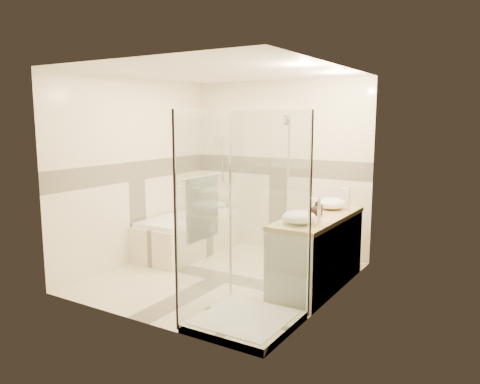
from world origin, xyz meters
The scene contains 12 objects.
room centered at (0.06, 0.01, 1.26)m, with size 2.82×3.02×2.52m.
bathtub centered at (-1.02, 0.65, 0.31)m, with size 0.75×1.70×0.56m.
vanity centered at (1.12, 0.30, 0.43)m, with size 0.58×1.62×0.85m.
shower_enclosure centered at (0.83, -0.97, 0.51)m, with size 0.96×0.93×2.04m.
vessel_sink_near centered at (1.10, 0.77, 0.92)m, with size 0.37×0.37×0.15m, color white.
vessel_sink_far centered at (1.10, -0.19, 0.92)m, with size 0.37×0.37×0.15m, color white.
faucet_near centered at (1.32, 0.77, 1.01)m, with size 0.12×0.03×0.28m.
faucet_far centered at (1.32, -0.19, 1.02)m, with size 0.12×0.03×0.30m.
amenity_bottle_a centered at (1.10, 0.35, 0.94)m, with size 0.08×0.08×0.18m, color black.
amenity_bottle_b centered at (1.10, 0.30, 0.93)m, with size 0.13×0.13×0.17m, color black.
folded_towels centered at (1.10, 0.96, 0.89)m, with size 0.13×0.22×0.07m, color white.
rolled_towel centered at (-0.99, 1.41, 0.60)m, with size 0.09×0.09×0.19m, color white.
Camera 1 is at (3.11, -4.66, 1.96)m, focal length 35.00 mm.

